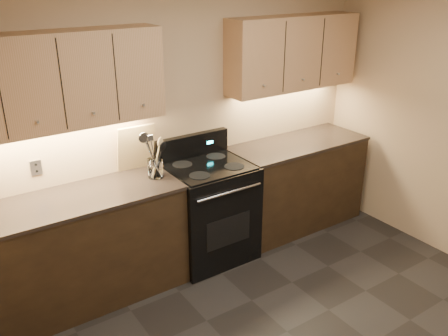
% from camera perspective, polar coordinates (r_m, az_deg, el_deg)
% --- Properties ---
extents(wall_back, '(4.00, 0.04, 2.60)m').
position_cam_1_polar(wall_back, '(4.33, -5.19, 5.96)').
color(wall_back, tan).
rests_on(wall_back, ground).
extents(counter_left, '(1.62, 0.62, 0.93)m').
position_cam_1_polar(counter_left, '(4.03, -16.54, -9.31)').
color(counter_left, black).
rests_on(counter_left, ground).
extents(counter_right, '(1.46, 0.62, 0.93)m').
position_cam_1_polar(counter_right, '(5.05, 8.61, -1.83)').
color(counter_right, black).
rests_on(counter_right, ground).
extents(stove, '(0.76, 0.68, 1.14)m').
position_cam_1_polar(stove, '(4.43, -1.89, -5.08)').
color(stove, black).
rests_on(stove, ground).
extents(upper_cab_left, '(1.60, 0.30, 0.70)m').
position_cam_1_polar(upper_cab_left, '(3.68, -19.61, 9.80)').
color(upper_cab_left, tan).
rests_on(upper_cab_left, wall_back).
extents(upper_cab_right, '(1.44, 0.30, 0.70)m').
position_cam_1_polar(upper_cab_right, '(4.78, 8.32, 13.54)').
color(upper_cab_right, tan).
rests_on(upper_cab_right, wall_back).
extents(outlet_plate, '(0.08, 0.01, 0.12)m').
position_cam_1_polar(outlet_plate, '(3.97, -21.66, 0.03)').
color(outlet_plate, '#B2B5BA').
rests_on(outlet_plate, wall_back).
extents(utensil_crock, '(0.17, 0.17, 0.16)m').
position_cam_1_polar(utensil_crock, '(4.01, -8.25, -0.08)').
color(utensil_crock, white).
rests_on(utensil_crock, counter_left).
extents(cutting_board, '(0.33, 0.12, 0.41)m').
position_cam_1_polar(cutting_board, '(4.14, -10.54, 2.43)').
color(cutting_board, tan).
rests_on(cutting_board, counter_left).
extents(wooden_spoon, '(0.17, 0.11, 0.32)m').
position_cam_1_polar(wooden_spoon, '(3.96, -8.64, 1.20)').
color(wooden_spoon, tan).
rests_on(wooden_spoon, utensil_crock).
extents(black_spoon, '(0.11, 0.16, 0.33)m').
position_cam_1_polar(black_spoon, '(3.99, -8.41, 1.38)').
color(black_spoon, black).
rests_on(black_spoon, utensil_crock).
extents(black_turner, '(0.15, 0.19, 0.37)m').
position_cam_1_polar(black_turner, '(3.96, -8.04, 1.52)').
color(black_turner, black).
rests_on(black_turner, utensil_crock).
extents(steel_spatula, '(0.17, 0.16, 0.42)m').
position_cam_1_polar(steel_spatula, '(3.98, -8.23, 1.94)').
color(steel_spatula, silver).
rests_on(steel_spatula, utensil_crock).
extents(steel_skimmer, '(0.23, 0.12, 0.41)m').
position_cam_1_polar(steel_skimmer, '(3.96, -7.94, 1.88)').
color(steel_skimmer, silver).
rests_on(steel_skimmer, utensil_crock).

